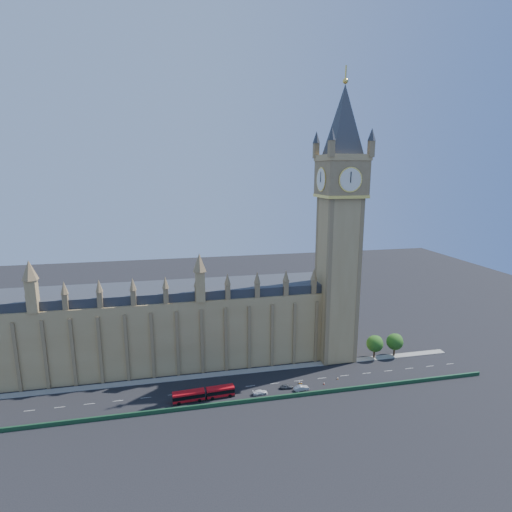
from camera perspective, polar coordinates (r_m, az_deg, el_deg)
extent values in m
plane|color=black|center=(132.20, -2.61, -18.25)|extent=(400.00, 400.00, 0.00)
cube|color=#A2834E|center=(145.42, -14.05, -10.22)|extent=(120.00, 20.00, 25.00)
cube|color=#2D3035|center=(140.85, -14.33, -4.93)|extent=(120.00, 18.00, 3.00)
cube|color=#A2834E|center=(143.71, 11.48, -3.42)|extent=(12.00, 12.00, 58.00)
cube|color=olive|center=(138.81, 12.08, 10.66)|extent=(14.00, 14.00, 12.00)
cylinder|color=silver|center=(132.30, 13.35, 10.56)|extent=(7.20, 0.30, 7.20)
cube|color=#A2834E|center=(138.87, 12.21, 13.54)|extent=(14.50, 14.50, 2.00)
pyramid|color=#2D3035|center=(141.53, 12.65, 22.88)|extent=(20.59, 20.59, 22.00)
sphere|color=#F2C64C|center=(141.69, 12.67, 23.20)|extent=(1.80, 1.80, 1.80)
cube|color=#1E4C2D|center=(124.28, -1.89, -20.06)|extent=(160.00, 0.60, 1.20)
cube|color=gray|center=(140.36, -3.27, -16.31)|extent=(160.00, 3.00, 0.16)
cylinder|color=#382619|center=(155.45, 16.53, -13.09)|extent=(0.70, 0.70, 4.00)
sphere|color=#1A4713|center=(154.03, 16.61, -11.91)|extent=(6.00, 6.00, 6.00)
sphere|color=#1A4713|center=(154.40, 16.84, -11.62)|extent=(4.38, 4.38, 4.38)
cylinder|color=#382619|center=(159.22, 19.13, -12.65)|extent=(0.70, 0.70, 4.00)
sphere|color=#1A4713|center=(157.83, 19.22, -11.49)|extent=(6.00, 6.00, 6.00)
sphere|color=#1A4713|center=(158.24, 19.43, -11.21)|extent=(4.38, 4.38, 4.38)
cube|color=red|center=(126.15, -9.60, -19.19)|extent=(9.53, 3.22, 3.12)
cube|color=red|center=(127.24, -5.12, -18.77)|extent=(8.49, 3.15, 3.12)
cube|color=black|center=(125.96, -9.61, -19.05)|extent=(9.58, 3.27, 1.19)
cube|color=black|center=(127.05, -5.12, -18.62)|extent=(8.54, 3.21, 1.19)
cylinder|color=black|center=(126.66, -7.47, -19.06)|extent=(0.99, 2.55, 2.50)
cylinder|color=black|center=(125.38, -10.96, -20.01)|extent=(1.06, 0.38, 1.04)
cylinder|color=black|center=(127.60, -11.07, -19.41)|extent=(1.06, 0.38, 1.04)
cylinder|color=black|center=(125.85, -8.07, -19.77)|extent=(1.06, 0.38, 1.04)
cylinder|color=black|center=(128.07, -8.24, -19.17)|extent=(1.06, 0.38, 1.04)
cylinder|color=black|center=(126.30, -6.25, -19.60)|extent=(1.06, 0.38, 1.04)
cylinder|color=black|center=(128.50, -6.46, -19.01)|extent=(1.06, 0.38, 1.04)
cylinder|color=black|center=(127.11, -3.74, -19.33)|extent=(1.06, 0.38, 1.04)
cylinder|color=black|center=(129.30, -4.00, -18.74)|extent=(1.06, 0.38, 1.04)
imported|color=#42464A|center=(131.58, 4.38, -18.09)|extent=(4.11, 1.93, 1.36)
imported|color=#A8ABB0|center=(130.98, 6.52, -18.23)|extent=(4.89, 2.25, 1.55)
imported|color=silver|center=(128.36, 0.59, -18.89)|extent=(4.65, 2.18, 1.31)
cube|color=black|center=(135.43, 9.69, -17.62)|extent=(0.46, 0.46, 0.04)
cone|color=#FF380D|center=(135.27, 9.69, -17.50)|extent=(0.50, 0.50, 0.67)
cylinder|color=white|center=(135.23, 9.69, -17.47)|extent=(0.33, 0.33, 0.12)
cube|color=black|center=(134.82, 6.52, -17.67)|extent=(0.50, 0.50, 0.04)
cone|color=orange|center=(134.66, 6.53, -17.55)|extent=(0.55, 0.55, 0.67)
cylinder|color=white|center=(134.61, 6.53, -17.51)|extent=(0.33, 0.33, 0.12)
cube|color=black|center=(134.88, 6.22, -17.64)|extent=(0.57, 0.57, 0.05)
cone|color=orange|center=(134.70, 6.23, -17.50)|extent=(0.62, 0.62, 0.79)
cylinder|color=white|center=(134.64, 6.23, -17.46)|extent=(0.38, 0.38, 0.14)
cube|color=black|center=(139.06, 11.58, -16.86)|extent=(0.47, 0.47, 0.04)
cone|color=orange|center=(138.91, 11.59, -16.74)|extent=(0.52, 0.52, 0.70)
cylinder|color=white|center=(138.86, 11.59, -16.71)|extent=(0.34, 0.34, 0.12)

